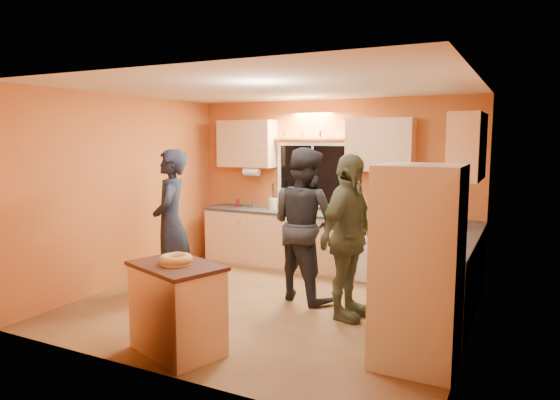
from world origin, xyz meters
The scene contains 14 objects.
ground centered at (0.00, 0.00, 0.00)m, with size 4.50×4.50×0.00m, color brown.
room_shell centered at (0.12, 0.41, 1.62)m, with size 4.54×4.04×2.61m.
back_counter centered at (0.01, 1.70, 0.45)m, with size 4.23×0.62×0.90m.
right_counter centered at (1.95, 0.50, 0.45)m, with size 0.62×1.84×0.90m.
refrigerator centered at (1.89, -0.80, 0.90)m, with size 0.72×0.70×1.80m, color silver.
island centered at (-0.18, -1.55, 0.43)m, with size 1.03×0.86×0.85m.
bundt_pastry centered at (-0.18, -1.55, 0.90)m, with size 0.31×0.31×0.09m, color tan.
person_left centered at (-1.38, -0.15, 0.94)m, with size 0.69×0.45×1.88m, color black.
person_center centered at (0.25, 0.43, 0.95)m, with size 0.93×0.72×1.91m, color black.
person_right centered at (0.96, 0.02, 0.93)m, with size 1.09×0.45×1.86m, color #3B3D27.
mixing_bowl centered at (1.10, 1.68, 0.94)m, with size 0.35×0.35×0.09m, color #321710.
utensil_crock centered at (-0.87, 1.74, 0.99)m, with size 0.14×0.14×0.17m, color beige.
potted_plant centered at (1.89, 0.45, 1.04)m, with size 0.25×0.22×0.28m, color gray.
red_box centered at (1.94, 1.28, 0.94)m, with size 0.16×0.12×0.07m, color maroon.
Camera 1 is at (2.73, -5.19, 2.03)m, focal length 32.00 mm.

